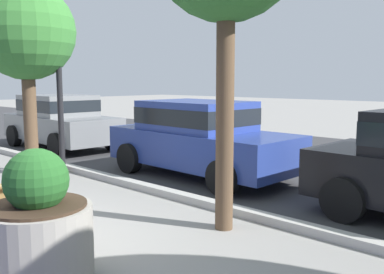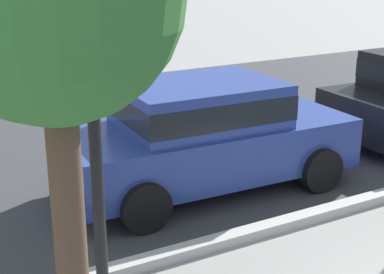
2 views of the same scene
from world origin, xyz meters
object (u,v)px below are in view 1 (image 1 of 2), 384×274
object	(u,v)px
concrete_planter	(39,230)
lamp_post	(58,52)
parked_car_grey	(60,120)
parked_car_blue	(199,136)
street_tree_near_bench	(26,33)

from	to	relation	value
concrete_planter	lamp_post	world-z (taller)	lamp_post
concrete_planter	lamp_post	bearing A→B (deg)	147.38
parked_car_grey	lamp_post	bearing A→B (deg)	-29.38
concrete_planter	parked_car_blue	bearing A→B (deg)	113.90
street_tree_near_bench	parked_car_blue	world-z (taller)	street_tree_near_bench
concrete_planter	parked_car_grey	world-z (taller)	parked_car_grey
concrete_planter	parked_car_grey	size ratio (longest dim) A/B	0.32
lamp_post	concrete_planter	bearing A→B (deg)	-32.62
parked_car_grey	parked_car_blue	world-z (taller)	same
parked_car_blue	concrete_planter	bearing A→B (deg)	-66.10
street_tree_near_bench	lamp_post	world-z (taller)	street_tree_near_bench
street_tree_near_bench	lamp_post	xyz separation A→B (m)	(0.42, 0.46, -0.38)
street_tree_near_bench	parked_car_blue	size ratio (longest dim) A/B	0.96
concrete_planter	lamp_post	distance (m)	5.47
street_tree_near_bench	parked_car_blue	distance (m)	4.11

